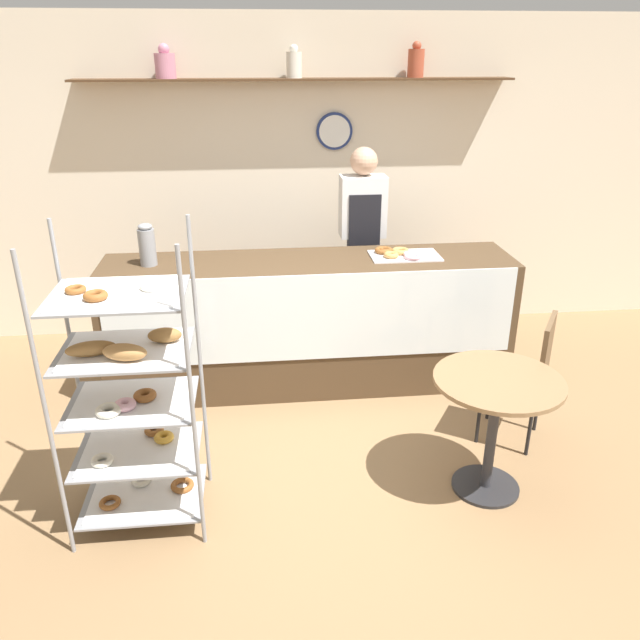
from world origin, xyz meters
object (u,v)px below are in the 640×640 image
object	(u,v)px
cafe_chair	(529,366)
donut_tray_counter	(400,254)
pastry_rack	(131,397)
person_worker	(362,242)
coffee_carafe	(147,245)
cafe_table	(495,407)

from	to	relation	value
cafe_chair	donut_tray_counter	world-z (taller)	donut_tray_counter
cafe_chair	pastry_rack	bearing A→B (deg)	-45.81
person_worker	cafe_chair	distance (m)	1.79
coffee_carafe	donut_tray_counter	world-z (taller)	coffee_carafe
pastry_rack	person_worker	distance (m)	2.56
person_worker	donut_tray_counter	world-z (taller)	person_worker
cafe_table	coffee_carafe	xyz separation A→B (m)	(-2.07, 1.43, 0.59)
cafe_table	coffee_carafe	world-z (taller)	coffee_carafe
pastry_rack	cafe_chair	distance (m)	2.44
cafe_table	donut_tray_counter	bearing A→B (deg)	99.77
donut_tray_counter	cafe_table	bearing A→B (deg)	-80.23
cafe_table	person_worker	bearing A→B (deg)	102.23
coffee_carafe	pastry_rack	bearing A→B (deg)	-86.51
cafe_chair	donut_tray_counter	bearing A→B (deg)	-113.68
person_worker	donut_tray_counter	distance (m)	0.60
pastry_rack	cafe_chair	xyz separation A→B (m)	(2.38, 0.49, -0.21)
person_worker	cafe_table	bearing A→B (deg)	-77.77
person_worker	cafe_chair	xyz separation A→B (m)	(0.83, -1.54, -0.41)
person_worker	donut_tray_counter	bearing A→B (deg)	-71.78
cafe_table	donut_tray_counter	size ratio (longest dim) A/B	1.45
pastry_rack	coffee_carafe	size ratio (longest dim) A/B	5.43
person_worker	cafe_table	size ratio (longest dim) A/B	2.32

